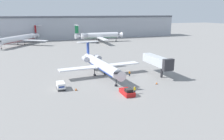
% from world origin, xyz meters
% --- Properties ---
extents(ground_plane, '(600.00, 600.00, 0.00)m').
position_xyz_m(ground_plane, '(0.00, 0.00, 0.00)').
color(ground_plane, gray).
extents(terminal_building, '(180.00, 16.80, 16.44)m').
position_xyz_m(terminal_building, '(0.00, 120.00, 8.25)').
color(terminal_building, '#9EA3AD').
rests_on(terminal_building, ground).
extents(airplane_main, '(25.54, 27.57, 9.00)m').
position_xyz_m(airplane_main, '(-0.94, 18.38, 3.50)').
color(airplane_main, white).
rests_on(airplane_main, ground).
extents(pushback_tug, '(2.27, 4.75, 1.71)m').
position_xyz_m(pushback_tug, '(0.05, 0.62, 0.62)').
color(pushback_tug, '#B21919').
rests_on(pushback_tug, ground).
extents(luggage_cart, '(1.87, 3.49, 1.80)m').
position_xyz_m(luggage_cart, '(-14.12, 9.83, 0.90)').
color(luggage_cart, '#232326').
rests_on(luggage_cart, ground).
extents(worker_near_tug, '(0.40, 0.26, 1.84)m').
position_xyz_m(worker_near_tug, '(1.97, 0.50, 0.98)').
color(worker_near_tug, '#232838').
rests_on(worker_near_tug, ground).
extents(worker_by_wing, '(0.40, 0.24, 1.62)m').
position_xyz_m(worker_by_wing, '(7.13, 14.60, 0.84)').
color(worker_by_wing, '#232838').
rests_on(worker_by_wing, ground).
extents(traffic_cone_left, '(0.65, 0.65, 0.67)m').
position_xyz_m(traffic_cone_left, '(-10.72, 7.63, 0.32)').
color(traffic_cone_left, black).
rests_on(traffic_cone_left, ground).
extents(traffic_cone_right, '(0.56, 0.56, 0.69)m').
position_xyz_m(traffic_cone_right, '(10.72, 4.85, 0.33)').
color(traffic_cone_right, black).
rests_on(traffic_cone_right, ground).
extents(airplane_parked_far_left, '(30.96, 35.58, 10.81)m').
position_xyz_m(airplane_parked_far_left, '(-26.51, 96.73, 3.82)').
color(airplane_parked_far_left, white).
rests_on(airplane_parked_far_left, ground).
extents(airplane_parked_far_right, '(31.81, 38.53, 11.22)m').
position_xyz_m(airplane_parked_far_right, '(21.67, 94.06, 4.16)').
color(airplane_parked_far_right, white).
rests_on(airplane_parked_far_right, ground).
extents(jet_bridge, '(3.20, 13.26, 6.19)m').
position_xyz_m(jet_bridge, '(15.48, 12.62, 4.45)').
color(jet_bridge, '#2D2D33').
rests_on(jet_bridge, ground).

